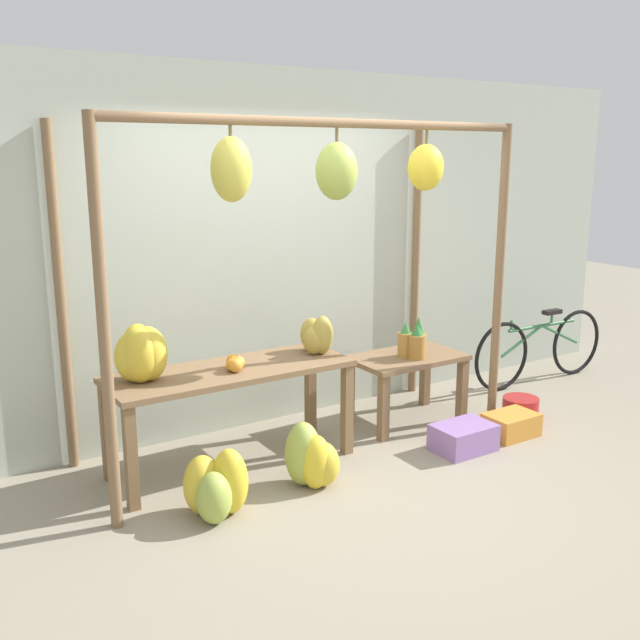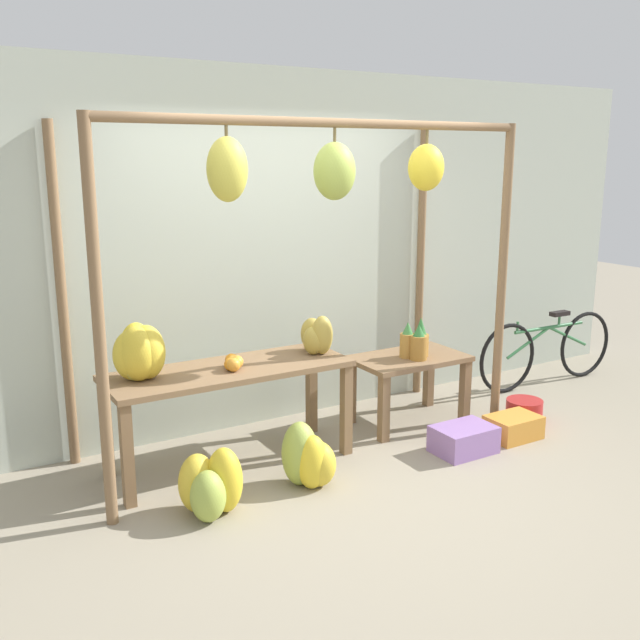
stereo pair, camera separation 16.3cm
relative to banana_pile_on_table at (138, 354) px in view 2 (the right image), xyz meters
The scene contains 15 objects.
ground_plane 1.71m from the banana_pile_on_table, 34.66° to the right, with size 20.00×20.00×0.00m, color gray.
shop_wall_back 1.45m from the banana_pile_on_table, 28.11° to the left, with size 8.00×0.08×2.80m.
stall_awning 1.50m from the banana_pile_on_table, 12.65° to the right, with size 3.15×1.17×2.37m.
display_table_main 0.67m from the banana_pile_on_table, ahead, with size 1.70×0.61×0.72m.
display_table_side 2.23m from the banana_pile_on_table, ahead, with size 0.91×0.56×0.56m.
banana_pile_on_table is the anchor object (origin of this frame).
orange_pile 0.64m from the banana_pile_on_table, ahead, with size 0.15×0.21×0.09m.
pineapple_cluster 2.21m from the banana_pile_on_table, ahead, with size 0.24×0.23×0.32m.
banana_pile_ground_left 0.98m from the banana_pile_on_table, 72.65° to the right, with size 0.45×0.48×0.42m.
banana_pile_ground_right 1.30m from the banana_pile_on_table, 34.44° to the right, with size 0.42×0.42×0.44m.
fruit_crate_white 2.42m from the banana_pile_on_table, 18.66° to the right, with size 0.44×0.31×0.20m.
blue_bucket 3.16m from the banana_pile_on_table, ahead, with size 0.30×0.30×0.19m.
parked_bicycle 3.98m from the banana_pile_on_table, ahead, with size 1.67×0.09×0.70m.
papaya_pile 1.32m from the banana_pile_on_table, ahead, with size 0.26×0.32×0.29m.
fruit_crate_purple 2.89m from the banana_pile_on_table, 15.11° to the right, with size 0.40×0.28×0.18m.
Camera 2 is at (-2.45, -3.59, 2.14)m, focal length 40.00 mm.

